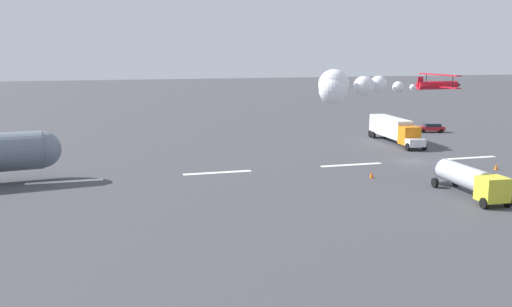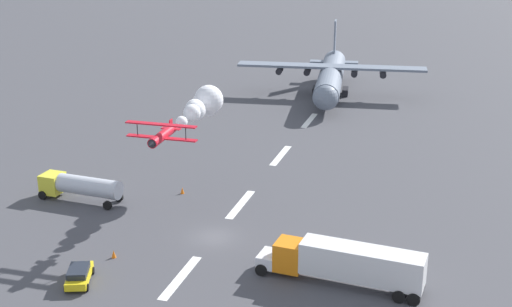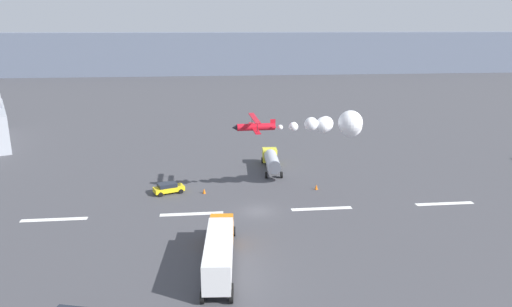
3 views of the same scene
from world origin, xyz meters
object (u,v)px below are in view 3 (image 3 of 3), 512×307
at_px(airport_staff_sedan, 168,188).
at_px(traffic_cone_far, 316,187).
at_px(semi_truck_orange, 220,248).
at_px(traffic_cone_near, 204,191).
at_px(fuel_tanker_truck, 272,160).
at_px(stunt_biplane_red, 336,124).

bearing_deg(airport_staff_sedan, traffic_cone_far, -1.84).
distance_m(semi_truck_orange, traffic_cone_near, 21.59).
height_order(semi_truck_orange, fuel_tanker_truck, semi_truck_orange).
relative_size(stunt_biplane_red, traffic_cone_near, 24.08).
relative_size(semi_truck_orange, airport_staff_sedan, 3.22).
xyz_separation_m(stunt_biplane_red, airport_staff_sedan, (-23.25, 2.49, -9.20)).
bearing_deg(traffic_cone_far, airport_staff_sedan, 178.16).
bearing_deg(semi_truck_orange, fuel_tanker_truck, 73.20).
relative_size(stunt_biplane_red, semi_truck_orange, 1.23).
distance_m(fuel_tanker_truck, traffic_cone_far, 11.42).
bearing_deg(semi_truck_orange, traffic_cone_far, 55.53).
xyz_separation_m(stunt_biplane_red, fuel_tanker_truck, (-7.17, 11.88, -8.27)).
distance_m(stunt_biplane_red, traffic_cone_far, 10.00).
distance_m(airport_staff_sedan, traffic_cone_far, 21.29).
bearing_deg(semi_truck_orange, stunt_biplane_red, 49.62).
bearing_deg(traffic_cone_near, semi_truck_orange, -85.89).
height_order(semi_truck_orange, airport_staff_sedan, semi_truck_orange).
height_order(traffic_cone_near, traffic_cone_far, same).
bearing_deg(fuel_tanker_truck, airport_staff_sedan, -149.71).
relative_size(stunt_biplane_red, traffic_cone_far, 24.08).
height_order(fuel_tanker_truck, airport_staff_sedan, fuel_tanker_truck).
bearing_deg(stunt_biplane_red, airport_staff_sedan, 173.88).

